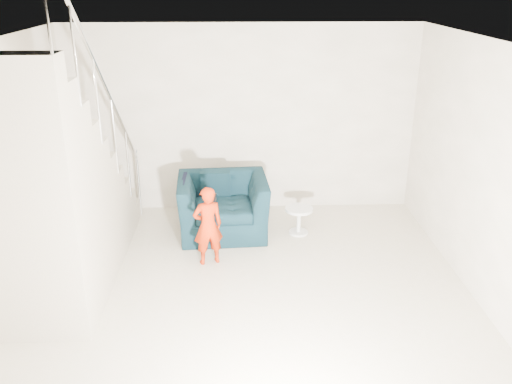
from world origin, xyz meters
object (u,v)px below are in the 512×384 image
at_px(toddler, 208,226).
at_px(staircase, 59,209).
at_px(armchair, 223,206).
at_px(side_table, 299,216).

height_order(toddler, staircase, staircase).
distance_m(armchair, toddler, 0.89).
xyz_separation_m(toddler, side_table, (1.19, 0.77, -0.24)).
xyz_separation_m(armchair, toddler, (-0.16, -0.86, 0.11)).
relative_size(side_table, staircase, 0.10).
bearing_deg(side_table, armchair, 174.93).
bearing_deg(toddler, staircase, -0.93).
distance_m(toddler, staircase, 1.69).
height_order(side_table, staircase, staircase).
xyz_separation_m(armchair, staircase, (-1.72, -1.33, 0.56)).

